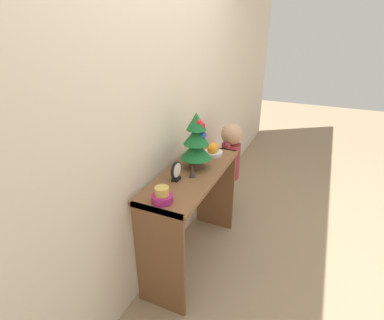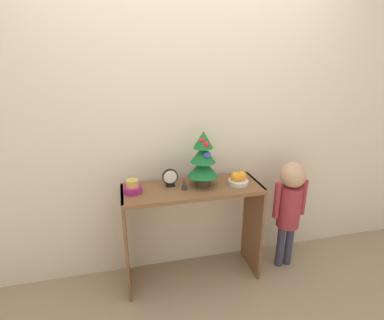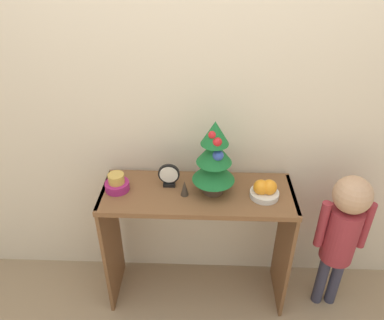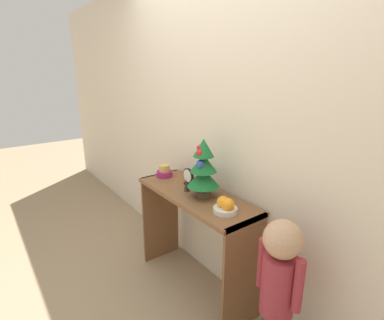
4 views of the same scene
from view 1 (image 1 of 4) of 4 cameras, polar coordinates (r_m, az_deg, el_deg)
name	(u,v)px [view 1 (image 1 of 4)]	position (r m, az deg, el deg)	size (l,w,h in m)	color
ground_plane	(214,265)	(2.62, 4.22, -19.31)	(12.00, 12.00, 0.00)	#997F60
back_wall	(161,111)	(2.15, -5.90, 9.26)	(7.00, 0.05, 2.50)	beige
console_table	(192,196)	(2.30, 0.06, -6.90)	(1.06, 0.39, 0.82)	brown
mini_tree	(196,141)	(2.19, 0.82, 3.68)	(0.23, 0.23, 0.43)	#4C3828
fruit_bowl	(213,150)	(2.47, 4.06, 1.89)	(0.16, 0.16, 0.10)	silver
singing_bowl	(162,196)	(1.84, -5.71, -6.85)	(0.13, 0.13, 0.10)	#9E2366
desk_clock	(176,171)	(2.06, -3.04, -2.18)	(0.12, 0.04, 0.14)	black
figurine	(192,171)	(2.11, 0.03, -2.14)	(0.04, 0.04, 0.09)	#382D23
child_figure	(231,156)	(2.96, 7.36, 0.73)	(0.29, 0.21, 0.96)	#38384C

